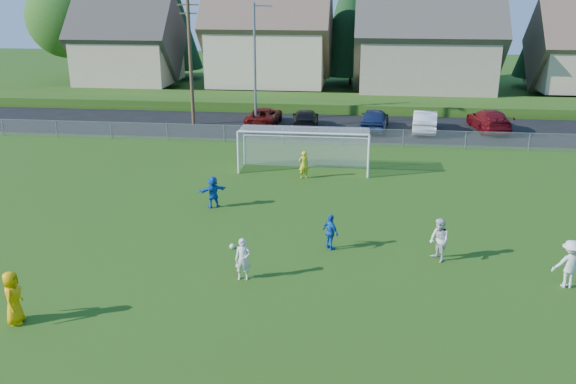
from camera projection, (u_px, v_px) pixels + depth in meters
The scene contains 22 objects.
ground at pixel (260, 309), 20.20m from camera, with size 160.00×160.00×0.00m, color #193D0C.
asphalt_lot at pixel (318, 126), 46.04m from camera, with size 60.00×60.00×0.00m, color black.
grass_embankment at pixel (324, 103), 52.95m from camera, with size 70.00×6.00×0.80m, color #1E420F.
soccer_ball at pixel (232, 246), 24.79m from camera, with size 0.22×0.22×0.22m, color white.
referee at pixel (13, 298), 19.15m from camera, with size 0.87×0.57×1.78m, color #E6A304.
player_white_a at pixel (243, 259), 22.04m from camera, with size 0.58×0.38×1.58m, color silver.
player_white_b at pixel (439, 240), 23.49m from camera, with size 0.84×0.65×1.73m, color silver.
player_white_c at pixel (569, 264), 21.45m from camera, with size 1.15×0.66×1.78m, color silver.
player_blue_a at pixel (331, 232), 24.55m from camera, with size 0.88×0.37×1.50m, color #1350B3.
player_blue_b at pixel (213, 192), 29.21m from camera, with size 1.45×0.46×1.56m, color #1350B3.
goalkeeper at pixel (304, 165), 33.61m from camera, with size 0.56×0.37×1.54m, color #CDCB18.
car_c at pixel (264, 116), 46.30m from camera, with size 2.28×4.94×1.37m, color #570C09.
car_d at pixel (305, 119), 45.31m from camera, with size 1.94×4.77×1.38m, color black.
car_e at pixel (374, 119), 44.62m from camera, with size 1.93×4.80×1.64m, color #15224B.
car_f at pixel (425, 121), 44.21m from camera, with size 1.66×4.75×1.57m, color white.
car_g at pixel (489, 120), 44.59m from camera, with size 2.17×5.33×1.55m, color #630B11.
soccer_goal at pixel (304, 143), 34.75m from camera, with size 7.42×1.90×2.50m.
chainlink_fence at pixel (312, 135), 40.67m from camera, with size 52.06×0.06×1.20m.
streetlight at pixel (256, 63), 43.55m from camera, with size 1.38×0.18×9.00m.
utility_pole at pixel (190, 56), 44.94m from camera, with size 1.60×0.26×10.00m.
houses_row at pixel (351, 16), 57.50m from camera, with size 53.90×11.45×13.27m.
tree_row at pixel (343, 17), 63.63m from camera, with size 65.98×12.36×13.80m.
Camera 1 is at (3.00, -17.61, 10.25)m, focal length 38.00 mm.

